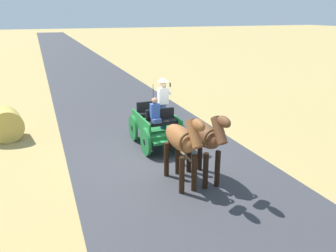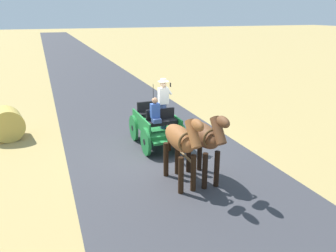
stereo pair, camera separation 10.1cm
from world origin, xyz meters
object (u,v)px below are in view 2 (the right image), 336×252
(horse_drawn_carriage, at_px, (157,124))
(horse_off_side, at_px, (181,141))
(horse_near_side, at_px, (205,138))
(hay_bale, at_px, (7,124))

(horse_drawn_carriage, height_order, horse_off_side, horse_drawn_carriage)
(horse_drawn_carriage, bearing_deg, horse_near_side, 97.02)
(horse_drawn_carriage, relative_size, horse_off_side, 2.03)
(horse_drawn_carriage, bearing_deg, hay_bale, -27.39)
(horse_drawn_carriage, bearing_deg, horse_off_side, 83.52)
(hay_bale, bearing_deg, horse_near_side, 134.13)
(hay_bale, bearing_deg, horse_off_side, 130.15)
(horse_drawn_carriage, height_order, horse_near_side, horse_drawn_carriage)
(horse_off_side, distance_m, hay_bale, 7.49)
(horse_near_side, relative_size, hay_bale, 1.84)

